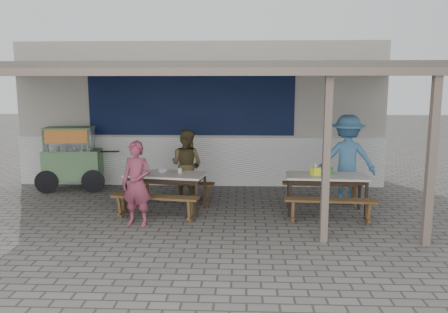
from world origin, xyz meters
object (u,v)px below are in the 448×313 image
object	(u,v)px
patron_street_side	(137,183)
donation_box	(327,171)
patron_wall_side	(187,165)
tissue_box	(315,171)
table_right	(326,179)
bench_left_street	(155,202)
condiment_jar	(180,170)
patron_right_table	(347,159)
condiment_bowl	(162,171)
table_left	(166,177)
bench_right_street	(330,205)
vendor_cart	(72,156)
bench_right_wall	(322,188)
bench_left_wall	(176,187)

from	to	relation	value
patron_street_side	donation_box	bearing A→B (deg)	29.01
patron_wall_side	tissue_box	world-z (taller)	patron_wall_side
table_right	donation_box	bearing A→B (deg)	72.32
bench_left_street	condiment_jar	size ratio (longest dim) A/B	18.16
tissue_box	patron_right_table	bearing A→B (deg)	47.07
condiment_bowl	patron_street_side	bearing A→B (deg)	-104.46
patron_right_table	table_right	bearing A→B (deg)	62.89
table_left	condiment_bowl	size ratio (longest dim) A/B	7.45
condiment_jar	condiment_bowl	world-z (taller)	condiment_jar
patron_right_table	tissue_box	size ratio (longest dim) A/B	12.59
table_right	condiment_jar	world-z (taller)	condiment_jar
bench_right_street	vendor_cart	distance (m)	6.09
condiment_bowl	bench_right_wall	bearing A→B (deg)	8.82
tissue_box	donation_box	size ratio (longest dim) A/B	0.77
table_right	bench_right_wall	bearing A→B (deg)	90.00
condiment_bowl	bench_left_wall	bearing A→B (deg)	69.00
bench_left_street	patron_wall_side	distance (m)	1.58
tissue_box	bench_left_wall	bearing A→B (deg)	167.77
table_left	condiment_bowl	xyz separation A→B (m)	(-0.08, 0.12, 0.10)
table_right	bench_right_street	world-z (taller)	table_right
table_left	bench_right_street	xyz separation A→B (m)	(3.07, -0.69, -0.33)
vendor_cart	condiment_bowl	distance (m)	2.89
bench_left_wall	patron_street_side	world-z (taller)	patron_street_side
bench_right_wall	patron_right_table	world-z (taller)	patron_right_table
bench_right_street	condiment_bowl	distance (m)	3.29
table_right	bench_right_street	distance (m)	0.74
table_right	patron_street_side	world-z (taller)	patron_street_side
patron_street_side	bench_left_wall	bearing A→B (deg)	87.08
table_left	patron_right_table	xyz separation A→B (m)	(3.70, 0.84, 0.25)
table_right	patron_street_side	xyz separation A→B (m)	(-3.46, -0.88, 0.08)
table_left	tissue_box	world-z (taller)	tissue_box
bench_left_street	bench_right_street	size ratio (longest dim) A/B	1.02
bench_right_street	table_right	bearing A→B (deg)	90.00
bench_right_street	patron_right_table	bearing A→B (deg)	71.20
donation_box	bench_left_wall	bearing A→B (deg)	169.90
bench_left_street	condiment_bowl	xyz separation A→B (m)	(0.01, 0.72, 0.43)
bench_left_wall	condiment_bowl	world-z (taller)	condiment_bowl
patron_street_side	vendor_cart	bearing A→B (deg)	143.71
tissue_box	donation_box	bearing A→B (deg)	15.38
patron_street_side	tissue_box	size ratio (longest dim) A/B	10.21
patron_wall_side	patron_right_table	size ratio (longest dim) A/B	0.82
patron_right_table	condiment_bowl	size ratio (longest dim) A/B	8.43
table_left	bench_right_wall	size ratio (longest dim) A/B	1.00
bench_left_wall	tissue_box	size ratio (longest dim) A/B	11.30
bench_right_street	donation_box	size ratio (longest dim) A/B	8.60
patron_wall_side	bench_right_street	bearing A→B (deg)	175.24
bench_right_wall	vendor_cart	bearing A→B (deg)	173.05
patron_right_table	donation_box	xyz separation A→B (m)	(-0.56, -0.79, -0.11)
donation_box	condiment_bowl	size ratio (longest dim) A/B	0.86
bench_right_wall	condiment_jar	world-z (taller)	condiment_jar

